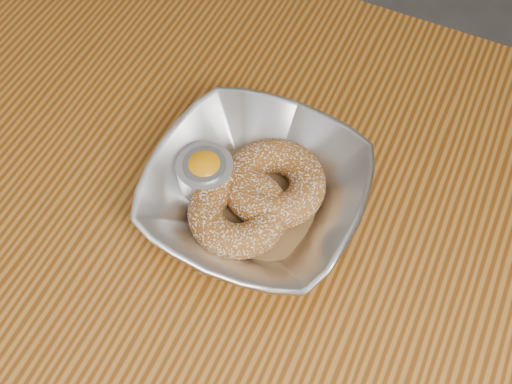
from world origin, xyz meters
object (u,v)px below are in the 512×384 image
at_px(table, 242,275).
at_px(ramekin, 206,174).
at_px(donut_back, 274,183).
at_px(serving_bowl, 256,193).
at_px(donut_front, 238,212).

relative_size(table, ramekin, 19.71).
relative_size(donut_back, ramekin, 1.81).
distance_m(serving_bowl, donut_back, 0.02).
bearing_deg(donut_back, table, -100.74).
bearing_deg(table, ramekin, 146.46).
height_order(serving_bowl, ramekin, ramekin).
distance_m(serving_bowl, donut_front, 0.03).
height_order(serving_bowl, donut_back, serving_bowl).
bearing_deg(donut_back, donut_front, -112.39).
bearing_deg(ramekin, donut_front, -26.59).
bearing_deg(table, serving_bowl, 91.71).
relative_size(donut_back, donut_front, 1.05).
height_order(serving_bowl, donut_front, serving_bowl).
height_order(table, serving_bowl, serving_bowl).
bearing_deg(donut_front, donut_back, 67.61).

